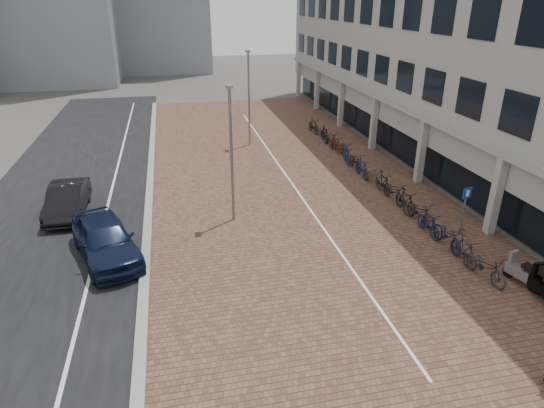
{
  "coord_description": "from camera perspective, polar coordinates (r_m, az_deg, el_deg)",
  "views": [
    {
      "loc": [
        -3.69,
        -10.86,
        9.02
      ],
      "look_at": [
        0.0,
        6.0,
        1.3
      ],
      "focal_mm": 30.68,
      "sensor_mm": 36.0,
      "label": 1
    }
  ],
  "objects": [
    {
      "name": "car_dark",
      "position": [
        22.8,
        -23.84,
        0.48
      ],
      "size": [
        1.49,
        4.17,
        1.37
      ],
      "primitive_type": "imported",
      "rotation": [
        0.0,
        0.0,
        -0.01
      ],
      "color": "black",
      "rests_on": "ground"
    },
    {
      "name": "lamp_far",
      "position": [
        30.49,
        -2.86,
        12.64
      ],
      "size": [
        0.12,
        0.12,
        5.96
      ],
      "primitive_type": "cylinder",
      "color": "gray",
      "rests_on": "ground"
    },
    {
      "name": "ground",
      "position": [
        14.6,
        5.21,
        -14.2
      ],
      "size": [
        140.0,
        140.0,
        0.0
      ],
      "primitive_type": "plane",
      "color": "#474442",
      "rests_on": "ground"
    },
    {
      "name": "plaza_brick",
      "position": [
        25.23,
        1.52,
        3.16
      ],
      "size": [
        14.5,
        42.0,
        0.04
      ],
      "primitive_type": "cube",
      "color": "brown",
      "rests_on": "ground"
    },
    {
      "name": "car_navy",
      "position": [
        18.36,
        -19.8,
        -4.06
      ],
      "size": [
        3.3,
        5.05,
        1.6
      ],
      "primitive_type": "imported",
      "rotation": [
        0.0,
        0.0,
        0.33
      ],
      "color": "black",
      "rests_on": "ground"
    },
    {
      "name": "bike_row",
      "position": [
        25.22,
        11.95,
        3.86
      ],
      "size": [
        1.18,
        21.47,
        1.05
      ],
      "color": "#222228",
      "rests_on": "ground"
    },
    {
      "name": "parking_sign",
      "position": [
        20.15,
        22.59,
        -0.08
      ],
      "size": [
        0.44,
        0.15,
        2.13
      ],
      "rotation": [
        0.0,
        0.0,
        0.26
      ],
      "color": "slate",
      "rests_on": "ground"
    },
    {
      "name": "office_building",
      "position": [
        31.61,
        20.99,
        21.61
      ],
      "size": [
        8.4,
        40.0,
        15.0
      ],
      "color": "#969692",
      "rests_on": "ground"
    },
    {
      "name": "street_asphalt",
      "position": [
        25.14,
        -23.63,
        0.97
      ],
      "size": [
        8.0,
        50.0,
        0.03
      ],
      "primitive_type": "cube",
      "color": "black",
      "rests_on": "ground"
    },
    {
      "name": "curb",
      "position": [
        24.59,
        -14.77,
        1.92
      ],
      "size": [
        0.35,
        42.0,
        0.14
      ],
      "primitive_type": "cube",
      "color": "gray",
      "rests_on": "ground"
    },
    {
      "name": "scooter_front",
      "position": [
        17.94,
        28.7,
        -7.35
      ],
      "size": [
        0.88,
        1.69,
        1.11
      ],
      "primitive_type": null,
      "rotation": [
        0.0,
        0.0,
        0.24
      ],
      "color": "#98989C",
      "rests_on": "ground"
    },
    {
      "name": "lane_line",
      "position": [
        24.79,
        -19.13,
        1.42
      ],
      "size": [
        0.12,
        44.0,
        0.0
      ],
      "primitive_type": "cube",
      "color": "white",
      "rests_on": "street_asphalt"
    },
    {
      "name": "lamp_near",
      "position": [
        19.51,
        -4.98,
        5.74
      ],
      "size": [
        0.12,
        0.12,
        5.81
      ],
      "primitive_type": "cylinder",
      "color": "gray",
      "rests_on": "ground"
    },
    {
      "name": "parking_line",
      "position": [
        25.26,
        1.97,
        3.25
      ],
      "size": [
        0.1,
        30.0,
        0.0
      ],
      "primitive_type": "cube",
      "color": "white",
      "rests_on": "plaza_brick"
    }
  ]
}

